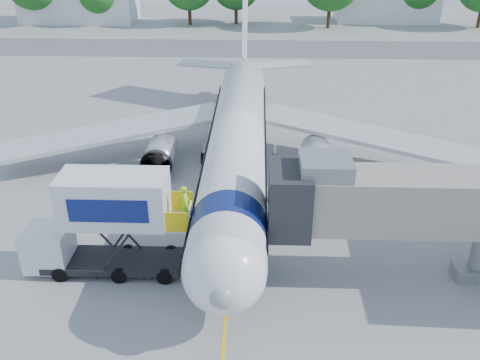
{
  "coord_description": "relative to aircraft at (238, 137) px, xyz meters",
  "views": [
    {
      "loc": [
        1.32,
        -29.43,
        16.9
      ],
      "look_at": [
        0.38,
        -2.76,
        3.2
      ],
      "focal_mm": 40.0,
      "sensor_mm": 36.0,
      "label": 1
    }
  ],
  "objects": [
    {
      "name": "ground",
      "position": [
        0.0,
        -4.12,
        -2.95
      ],
      "size": [
        160.0,
        160.0,
        0.0
      ],
      "primitive_type": "plane",
      "color": "gray",
      "rests_on": "ground"
    },
    {
      "name": "guidance_line",
      "position": [
        0.0,
        -4.12,
        -2.94
      ],
      "size": [
        0.15,
        70.0,
        0.01
      ],
      "primitive_type": "cube",
      "color": "yellow",
      "rests_on": "ground"
    },
    {
      "name": "taxiway_strip",
      "position": [
        0.0,
        37.88,
        -2.94
      ],
      "size": [
        120.0,
        10.0,
        0.01
      ],
      "primitive_type": "cube",
      "color": "#59595B",
      "rests_on": "ground"
    },
    {
      "name": "aircraft",
      "position": [
        0.0,
        0.0,
        0.0
      ],
      "size": [
        34.17,
        37.73,
        11.35
      ],
      "color": "white",
      "rests_on": "ground"
    },
    {
      "name": "jet_bridge",
      "position": [
        7.99,
        -11.12,
        1.39
      ],
      "size": [
        13.9,
        3.2,
        6.6
      ],
      "color": "gray",
      "rests_on": "ground"
    },
    {
      "name": "catering_hiloader",
      "position": [
        -6.26,
        -11.12,
        -0.19
      ],
      "size": [
        8.53,
        2.44,
        5.5
      ],
      "color": "black",
      "rests_on": "ground"
    },
    {
      "name": "outbuilding_left",
      "position": [
        -28.0,
        55.88,
        -0.29
      ],
      "size": [
        18.4,
        8.4,
        5.3
      ],
      "color": "silver",
      "rests_on": "ground"
    },
    {
      "name": "outbuilding_right",
      "position": [
        22.0,
        57.88,
        -0.29
      ],
      "size": [
        16.4,
        7.4,
        5.3
      ],
      "color": "silver",
      "rests_on": "ground"
    }
  ]
}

